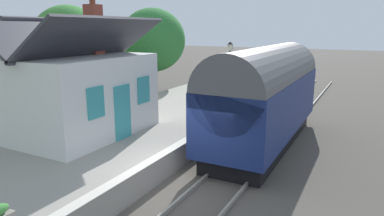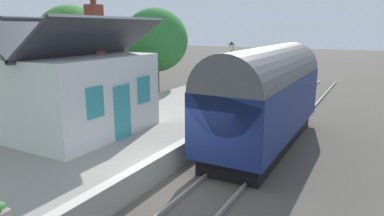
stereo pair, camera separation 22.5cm
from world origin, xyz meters
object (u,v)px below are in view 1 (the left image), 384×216
object	(u,v)px
tree_far_left	(69,43)
station_building	(79,92)
lamp_post_platform	(230,62)
tree_distant	(153,40)
bench_platform_end	(214,92)
train	(265,96)

from	to	relation	value
tree_far_left	station_building	bearing A→B (deg)	-131.72
station_building	lamp_post_platform	xyz separation A→B (m)	(7.02, -3.69, 0.77)
lamp_post_platform	tree_distant	bearing A→B (deg)	59.56
bench_platform_end	tree_distant	xyz separation A→B (m)	(3.29, 6.48, 2.81)
bench_platform_end	tree_far_left	xyz separation A→B (m)	(-2.38, 8.98, 2.78)
train	lamp_post_platform	distance (m)	3.88
tree_distant	station_building	bearing A→B (deg)	-159.98
tree_distant	tree_far_left	xyz separation A→B (m)	(-5.66, 2.50, -0.03)
bench_platform_end	lamp_post_platform	size ratio (longest dim) A/B	0.40
train	lamp_post_platform	world-z (taller)	lamp_post_platform
train	lamp_post_platform	size ratio (longest dim) A/B	2.71
train	tree_far_left	xyz separation A→B (m)	(1.58, 13.13, 1.91)
train	bench_platform_end	world-z (taller)	train
train	station_building	distance (m)	7.78
tree_distant	train	bearing A→B (deg)	-124.27
tree_distant	tree_far_left	size ratio (longest dim) A/B	1.00
train	tree_distant	distance (m)	13.01
station_building	tree_far_left	xyz separation A→B (m)	(6.03, 6.76, 1.57)
bench_platform_end	lamp_post_platform	world-z (taller)	lamp_post_platform
train	tree_far_left	world-z (taller)	tree_far_left
lamp_post_platform	tree_distant	xyz separation A→B (m)	(4.67, 7.95, 0.82)
bench_platform_end	tree_distant	bearing A→B (deg)	63.11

